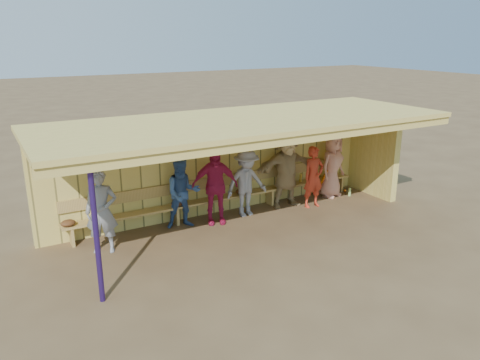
# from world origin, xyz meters

# --- Properties ---
(ground) EXTENTS (90.00, 90.00, 0.00)m
(ground) POSITION_xyz_m (0.00, 0.00, 0.00)
(ground) COLOR brown
(ground) RESTS_ON ground
(player_a) EXTENTS (0.73, 0.61, 1.71)m
(player_a) POSITION_xyz_m (-3.09, 0.44, 0.86)
(player_a) COLOR gray
(player_a) RESTS_ON ground
(player_c) EXTENTS (0.89, 0.76, 1.61)m
(player_c) POSITION_xyz_m (-1.20, 0.81, 0.81)
(player_c) COLOR #355693
(player_c) RESTS_ON ground
(player_d) EXTENTS (1.13, 0.74, 1.79)m
(player_d) POSITION_xyz_m (-0.47, 0.68, 0.90)
(player_d) COLOR #B71D4A
(player_d) RESTS_ON ground
(player_e) EXTENTS (1.06, 0.61, 1.64)m
(player_e) POSITION_xyz_m (0.39, 0.73, 0.82)
(player_e) COLOR #96969E
(player_e) RESTS_ON ground
(player_f) EXTENTS (1.85, 0.73, 1.95)m
(player_f) POSITION_xyz_m (1.61, 0.81, 0.97)
(player_f) COLOR tan
(player_f) RESTS_ON ground
(player_g) EXTENTS (0.58, 0.40, 1.56)m
(player_g) POSITION_xyz_m (2.16, 0.42, 0.78)
(player_g) COLOR red
(player_g) RESTS_ON ground
(player_h) EXTENTS (0.94, 0.74, 1.70)m
(player_h) POSITION_xyz_m (3.09, 0.81, 0.85)
(player_h) COLOR #E0977E
(player_h) RESTS_ON ground
(dugout_structure) EXTENTS (8.80, 3.20, 2.50)m
(dugout_structure) POSITION_xyz_m (0.39, 0.69, 1.69)
(dugout_structure) COLOR #DFC75F
(dugout_structure) RESTS_ON ground
(bench) EXTENTS (7.60, 0.34, 0.93)m
(bench) POSITION_xyz_m (0.00, 1.12, 0.53)
(bench) COLOR tan
(bench) RESTS_ON ground
(dugout_equipment) EXTENTS (7.49, 0.62, 0.80)m
(dugout_equipment) POSITION_xyz_m (-0.69, 0.99, 0.49)
(dugout_equipment) COLOR orange
(dugout_equipment) RESTS_ON ground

